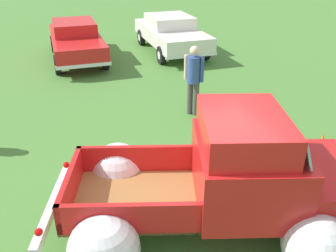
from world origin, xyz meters
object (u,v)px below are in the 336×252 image
at_px(show_car_0, 76,39).
at_px(show_car_1, 171,32).
at_px(lane_cone_0, 321,147).
at_px(spectator_0, 194,76).
at_px(vintage_pickup_truck, 227,185).

relative_size(show_car_0, show_car_1, 1.00).
relative_size(show_car_0, lane_cone_0, 7.53).
relative_size(spectator_0, lane_cone_0, 2.86).
xyz_separation_m(vintage_pickup_truck, show_car_0, (-1.00, 10.03, 0.03)).
height_order(vintage_pickup_truck, lane_cone_0, vintage_pickup_truck).
height_order(show_car_0, lane_cone_0, show_car_0).
bearing_deg(lane_cone_0, spectator_0, 117.38).
height_order(spectator_0, lane_cone_0, spectator_0).
relative_size(show_car_0, spectator_0, 2.63).
bearing_deg(vintage_pickup_truck, lane_cone_0, 38.54).
bearing_deg(show_car_1, lane_cone_0, 1.27).
relative_size(vintage_pickup_truck, show_car_0, 1.05).
bearing_deg(vintage_pickup_truck, spectator_0, 91.80).
bearing_deg(show_car_1, vintage_pickup_truck, -14.01).
bearing_deg(show_car_0, spectator_0, 21.31).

